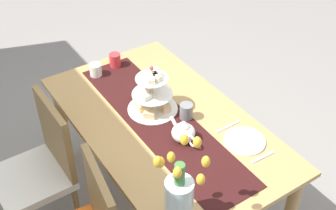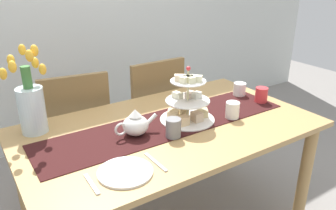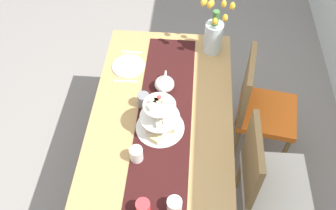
% 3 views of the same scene
% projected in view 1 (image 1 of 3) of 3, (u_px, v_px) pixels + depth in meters
% --- Properties ---
extents(ground_plane, '(8.00, 8.00, 0.00)m').
position_uv_depth(ground_plane, '(164.00, 201.00, 2.99)').
color(ground_plane, gray).
extents(dining_table, '(1.57, 0.90, 0.73)m').
position_uv_depth(dining_table, '(163.00, 133.00, 2.60)').
color(dining_table, tan).
rests_on(dining_table, ground_plane).
extents(chair_right, '(0.43, 0.43, 0.91)m').
position_uv_depth(chair_right, '(41.00, 165.00, 2.57)').
color(chair_right, olive).
rests_on(chair_right, ground_plane).
extents(table_runner, '(1.41, 0.34, 0.00)m').
position_uv_depth(table_runner, '(161.00, 121.00, 2.53)').
color(table_runner, black).
rests_on(table_runner, dining_table).
extents(tiered_cake_stand, '(0.30, 0.30, 0.30)m').
position_uv_depth(tiered_cake_stand, '(152.00, 97.00, 2.56)').
color(tiered_cake_stand, beige).
rests_on(tiered_cake_stand, table_runner).
extents(teapot, '(0.24, 0.13, 0.14)m').
position_uv_depth(teapot, '(183.00, 132.00, 2.37)').
color(teapot, white).
rests_on(teapot, table_runner).
extents(tulip_vase, '(0.21, 0.22, 0.45)m').
position_uv_depth(tulip_vase, '(179.00, 195.00, 1.90)').
color(tulip_vase, silver).
rests_on(tulip_vase, dining_table).
extents(cream_jug, '(0.08, 0.08, 0.08)m').
position_uv_depth(cream_jug, '(96.00, 70.00, 2.87)').
color(cream_jug, white).
rests_on(cream_jug, dining_table).
extents(dinner_plate_left, '(0.23, 0.23, 0.01)m').
position_uv_depth(dinner_plate_left, '(244.00, 141.00, 2.39)').
color(dinner_plate_left, white).
rests_on(dinner_plate_left, dining_table).
extents(fork_left, '(0.02, 0.15, 0.01)m').
position_uv_depth(fork_left, '(263.00, 157.00, 2.30)').
color(fork_left, silver).
rests_on(fork_left, dining_table).
extents(knife_left, '(0.02, 0.17, 0.01)m').
position_uv_depth(knife_left, '(228.00, 127.00, 2.49)').
color(knife_left, silver).
rests_on(knife_left, dining_table).
extents(mug_grey, '(0.08, 0.08, 0.09)m').
position_uv_depth(mug_grey, '(186.00, 111.00, 2.52)').
color(mug_grey, slate).
rests_on(mug_grey, table_runner).
extents(mug_white_text, '(0.08, 0.08, 0.09)m').
position_uv_depth(mug_white_text, '(149.00, 79.00, 2.78)').
color(mug_white_text, white).
rests_on(mug_white_text, dining_table).
extents(mug_orange, '(0.08, 0.08, 0.09)m').
position_uv_depth(mug_orange, '(115.00, 60.00, 2.95)').
color(mug_orange, red).
rests_on(mug_orange, dining_table).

